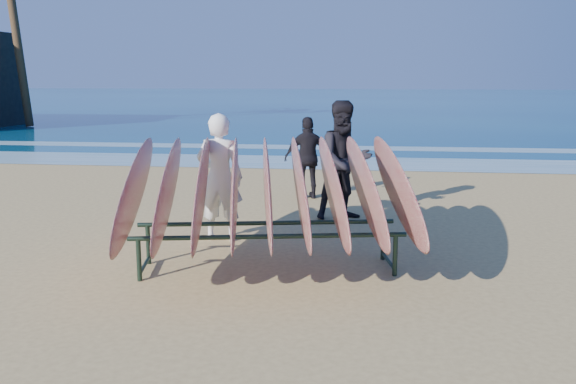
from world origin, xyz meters
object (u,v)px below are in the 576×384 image
(person_white, at_px, (220,177))
(person_dark_b, at_px, (308,158))
(surfboard_rack, at_px, (267,188))
(person_dark_a, at_px, (345,161))

(person_white, bearing_deg, person_dark_b, -105.28)
(person_dark_b, bearing_deg, surfboard_rack, 75.40)
(person_white, height_order, person_dark_a, person_dark_a)
(person_white, distance_m, person_dark_b, 3.31)
(surfboard_rack, relative_size, person_dark_b, 2.36)
(surfboard_rack, height_order, person_dark_b, surfboard_rack)
(surfboard_rack, bearing_deg, person_dark_a, 62.91)
(surfboard_rack, relative_size, person_dark_a, 1.90)
(surfboard_rack, xyz_separation_m, person_white, (-0.88, 1.28, -0.10))
(surfboard_rack, distance_m, person_dark_a, 2.90)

